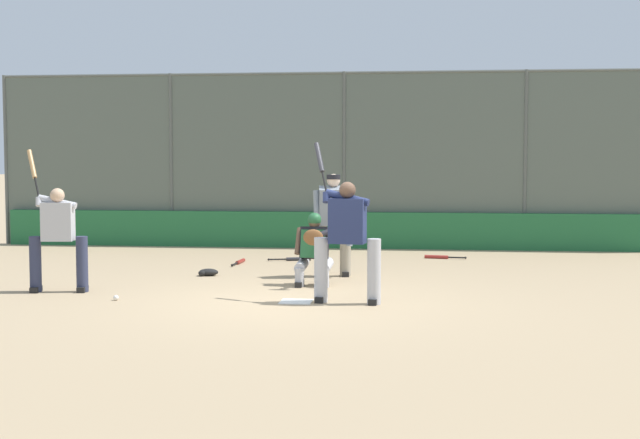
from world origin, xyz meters
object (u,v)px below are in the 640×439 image
Objects in this scene: catcher_behind_plate at (314,248)px; batter_on_deck at (58,236)px; batter_at_plate at (347,237)px; spare_bat_by_padding at (440,257)px; baseball_loose at (116,298)px; spare_bat_third_base_side at (239,262)px; fielding_glove_on_dirt at (208,272)px; umpire_home at (333,222)px; spare_bat_near_backstop at (295,259)px.

catcher_behind_plate is 3.76m from batter_on_deck.
batter_at_plate is 4.27m from batter_on_deck.
spare_bat_by_padding is 7.10m from baseball_loose.
spare_bat_by_padding is 3.86m from spare_bat_third_base_side.
batter_on_deck is 2.59× the size of spare_bat_by_padding.
batter_on_deck is at bearing 48.40° from fielding_glove_on_dirt.
fielding_glove_on_dirt reaches higher than baseball_loose.
spare_bat_third_base_side is at bearing -46.32° from umpire_home.
baseball_loose reaches higher than spare_bat_third_base_side.
batter_at_plate reaches higher than umpire_home.
baseball_loose is (1.77, 4.85, 0.00)m from spare_bat_near_backstop.
catcher_behind_plate is 3.29m from spare_bat_near_backstop.
batter_at_plate is 1.95× the size of catcher_behind_plate.
baseball_loose is (2.71, 2.75, -0.87)m from umpire_home.
batter_on_deck is (3.61, 1.04, 0.25)m from catcher_behind_plate.
batter_at_plate is at bearing -147.06° from spare_bat_third_base_side.
catcher_behind_plate reaches higher than baseball_loose.
spare_bat_by_padding and spare_bat_third_base_side have the same top height.
catcher_behind_plate is at bearing 72.49° from umpire_home.
batter_at_plate is 29.20× the size of baseball_loose.
baseball_loose reaches higher than spare_bat_by_padding.
catcher_behind_plate is 1.39× the size of spare_bat_by_padding.
baseball_loose is at bearing 36.97° from catcher_behind_plate.
batter_on_deck is at bearing 155.81° from spare_bat_third_base_side.
umpire_home reaches higher than spare_bat_near_backstop.
spare_bat_near_backstop is at bearing -55.79° from spare_bat_third_base_side.
spare_bat_by_padding is 0.98× the size of spare_bat_third_base_side.
batter_at_plate is at bearing 135.73° from fielding_glove_on_dirt.
fielding_glove_on_dirt is (2.51, -2.45, -0.83)m from batter_at_plate.
spare_bat_third_base_side is at bearing 27.77° from spare_bat_by_padding.
fielding_glove_on_dirt reaches higher than spare_bat_by_padding.
fielding_glove_on_dirt reaches higher than spare_bat_third_base_side.
spare_bat_by_padding is at bearing -146.25° from batter_on_deck.
batter_on_deck is at bearing 50.43° from spare_bat_by_padding.
baseball_loose is at bearing 60.20° from spare_bat_by_padding.
baseball_loose is (3.15, 0.15, -0.85)m from batter_at_plate.
batter_at_plate is at bearing 115.55° from catcher_behind_plate.
spare_bat_third_base_side is at bearing -95.96° from fielding_glove_on_dirt.
batter_at_plate is 1.29× the size of umpire_home.
batter_at_plate is 3.60m from fielding_glove_on_dirt.
spare_bat_near_backstop is at bearing -73.12° from umpire_home.
spare_bat_third_base_side is 1.70m from fielding_glove_on_dirt.
fielding_glove_on_dirt is at bearing -22.85° from catcher_behind_plate.
catcher_behind_plate is 0.54× the size of batter_on_deck.
catcher_behind_plate is at bearing 154.09° from fielding_glove_on_dirt.
umpire_home is (0.44, -2.60, 0.01)m from batter_at_plate.
spare_bat_third_base_side is at bearing -53.00° from batter_at_plate.
spare_bat_third_base_side is (0.95, 0.56, 0.00)m from spare_bat_near_backstop.
batter_at_plate is at bearing 85.39° from spare_bat_by_padding.
catcher_behind_plate is 14.99× the size of baseball_loose.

